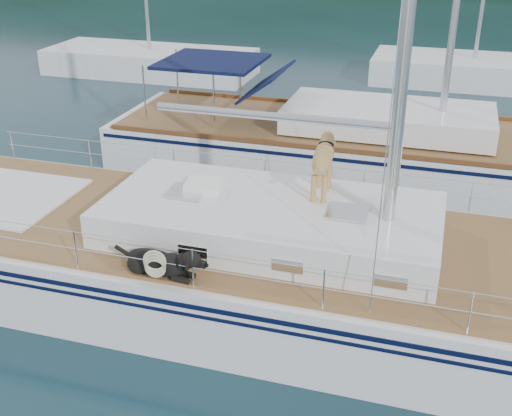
% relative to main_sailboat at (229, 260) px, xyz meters
% --- Properties ---
extents(ground, '(120.00, 120.00, 0.00)m').
position_rel_main_sailboat_xyz_m(ground, '(-0.10, 0.00, -0.68)').
color(ground, black).
rests_on(ground, ground).
extents(main_sailboat, '(12.00, 3.84, 14.01)m').
position_rel_main_sailboat_xyz_m(main_sailboat, '(0.00, 0.00, 0.00)').
color(main_sailboat, white).
rests_on(main_sailboat, ground).
extents(neighbor_sailboat, '(11.00, 3.50, 13.30)m').
position_rel_main_sailboat_xyz_m(neighbor_sailboat, '(0.77, 6.16, -0.05)').
color(neighbor_sailboat, white).
rests_on(neighbor_sailboat, ground).
extents(bg_boat_west, '(8.00, 3.00, 11.65)m').
position_rel_main_sailboat_xyz_m(bg_boat_west, '(-8.10, 14.00, -0.23)').
color(bg_boat_west, white).
rests_on(bg_boat_west, ground).
extents(bg_boat_center, '(7.20, 3.00, 11.65)m').
position_rel_main_sailboat_xyz_m(bg_boat_center, '(3.90, 16.00, -0.23)').
color(bg_boat_center, white).
rests_on(bg_boat_center, ground).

